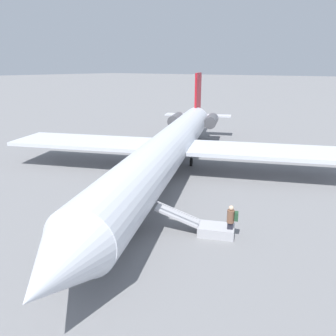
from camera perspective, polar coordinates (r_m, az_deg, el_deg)
The scene contains 4 objects.
ground_plane at distance 25.71m, azimuth 0.22°, elevation -1.28°, with size 600.00×600.00×0.00m, color slate.
airplane_main at distance 26.10m, azimuth 0.74°, elevation 4.10°, with size 34.30×26.99×7.48m.
boarding_stairs at distance 16.99m, azimuth 6.96°, elevation -10.16°, with size 2.49×4.10×1.81m.
passenger at distance 16.52m, azimuth 10.95°, elevation -8.81°, with size 0.45×0.57×1.74m.
Camera 1 is at (19.94, 14.01, 8.18)m, focal length 35.00 mm.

